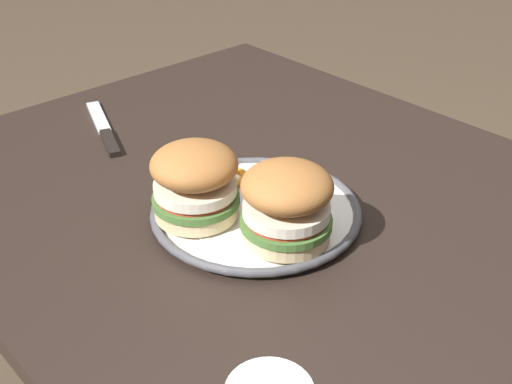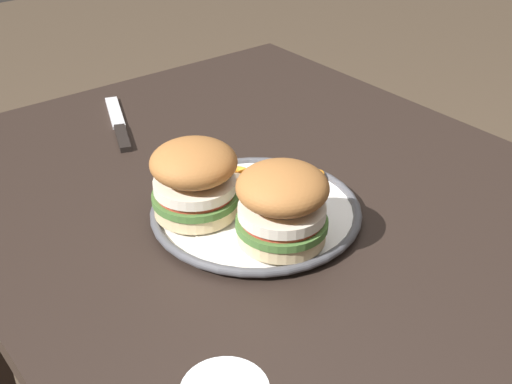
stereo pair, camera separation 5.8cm
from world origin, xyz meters
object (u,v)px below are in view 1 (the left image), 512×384
(dining_table, at_px, (304,273))
(sandwich_half_right, at_px, (195,181))
(dinner_plate, at_px, (256,211))
(table_knife, at_px, (105,131))
(sandwich_half_left, at_px, (287,203))

(dining_table, distance_m, sandwich_half_right, 0.23)
(dinner_plate, distance_m, table_knife, 0.36)
(dinner_plate, height_order, table_knife, dinner_plate)
(sandwich_half_left, relative_size, sandwich_half_right, 1.00)
(table_knife, bearing_deg, dinner_plate, 2.51)
(dining_table, height_order, dinner_plate, dinner_plate)
(dining_table, height_order, table_knife, table_knife)
(dinner_plate, relative_size, sandwich_half_right, 1.93)
(dining_table, bearing_deg, dinner_plate, -125.81)
(table_knife, bearing_deg, dining_table, 10.21)
(dining_table, height_order, sandwich_half_left, sandwich_half_left)
(dining_table, bearing_deg, table_knife, -169.79)
(dining_table, relative_size, table_knife, 5.58)
(sandwich_half_left, xyz_separation_m, table_knife, (-0.44, 0.00, -0.07))
(dining_table, distance_m, dinner_plate, 0.13)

